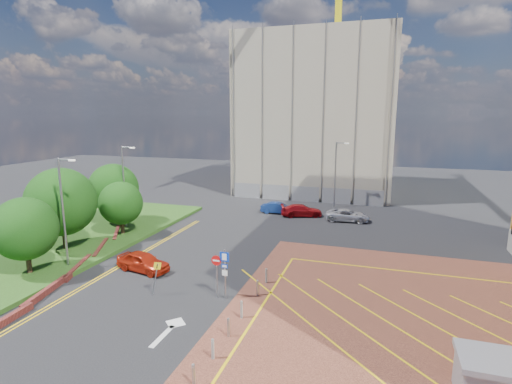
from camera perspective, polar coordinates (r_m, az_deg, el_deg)
The scene contains 21 objects.
ground at distance 25.24m, azimuth -6.38°, elevation -15.67°, with size 140.00×140.00×0.00m, color black.
forecourt at distance 23.88m, azimuth 28.04°, elevation -18.64°, with size 26.00×26.00×0.02m, color brown.
grass_bed at distance 39.70m, azimuth -27.20°, elevation -6.49°, with size 14.00×32.00×0.30m, color #274416.
retaining_wall at distance 32.84m, azimuth -24.33°, elevation -9.73°, with size 6.06×20.33×0.40m.
tree_a at distance 32.05m, azimuth -30.13°, elevation -4.56°, with size 4.40×4.40×5.41m.
tree_b at distance 36.31m, azimuth -26.06°, elevation -1.29°, with size 5.60×5.60×6.74m.
tree_c at distance 38.97m, azimuth -18.75°, elevation -1.51°, with size 4.00×4.00×4.90m.
tree_d at distance 42.97m, azimuth -19.68°, elevation 0.49°, with size 5.00×5.00×6.08m.
lamp_left_near at distance 32.02m, azimuth -25.80°, elevation -2.04°, with size 1.53×0.16×8.00m.
lamp_left_far at distance 40.82m, azimuth -18.27°, elevation 1.17°, with size 1.53×0.16×8.00m.
lamp_back at distance 49.27m, azimuth 11.36°, elevation 2.81°, with size 1.53×0.16×8.00m.
sign_cluster at distance 25.14m, azimuth -4.93°, elevation -10.85°, with size 1.17×0.12×3.20m.
warning_sign at distance 26.37m, azimuth -14.10°, elevation -11.32°, with size 0.72×0.41×2.25m.
bollard_row at distance 22.87m, azimuth -2.67°, elevation -17.30°, with size 0.14×11.14×0.90m.
construction_building at distance 61.20m, azimuth 9.04°, elevation 10.73°, with size 21.20×19.20×22.00m, color #ABA18C.
tower_crane at distance 62.08m, azimuth 11.42°, elevation 24.49°, with size 1.60×35.00×35.40m.
construction_fence at distance 52.21m, azimuth 8.11°, elevation -0.36°, with size 21.60×0.06×2.00m, color gray.
car_red_left at distance 30.74m, azimuth -15.82°, elevation -9.55°, with size 1.67×4.14×1.41m, color #B5250F.
car_blue_back at distance 46.04m, azimuth 3.14°, elevation -2.28°, with size 1.36×3.89×1.28m, color navy.
car_red_back at distance 44.99m, azimuth 6.53°, elevation -2.63°, with size 1.86×4.57×1.33m, color #9F0D12.
car_silver_back at distance 43.83m, azimuth 12.94°, elevation -3.26°, with size 2.11×4.58×1.27m, color silver.
Camera 1 is at (9.37, -20.48, 11.39)m, focal length 28.00 mm.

